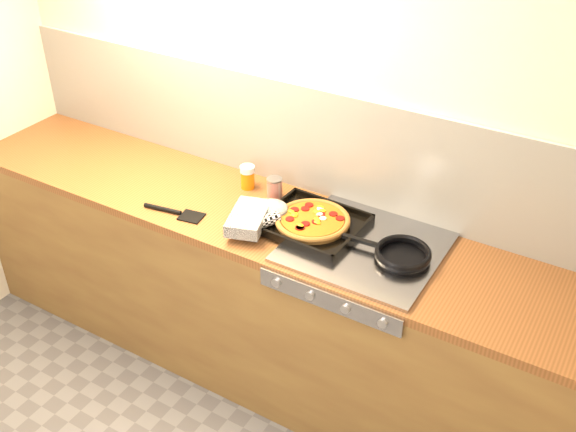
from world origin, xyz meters
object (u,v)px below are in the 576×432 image
Objects in this scene: pizza_on_tray at (295,219)px; juice_glass at (248,177)px; frying_pan at (402,254)px; tomato_can at (275,188)px.

pizza_on_tray is 0.40m from juice_glass.
tomato_can is at bearing 167.72° from frying_pan.
juice_glass reaches higher than frying_pan.
juice_glass is at bearing 168.99° from frying_pan.
juice_glass is (-0.36, 0.17, 0.01)m from pizza_on_tray.
frying_pan is at bearing -12.28° from tomato_can.
pizza_on_tray is 4.86× the size of juice_glass.
tomato_can is 0.16m from juice_glass.
juice_glass is (-0.15, 0.01, 0.01)m from tomato_can.
frying_pan is 3.36× the size of juice_glass.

